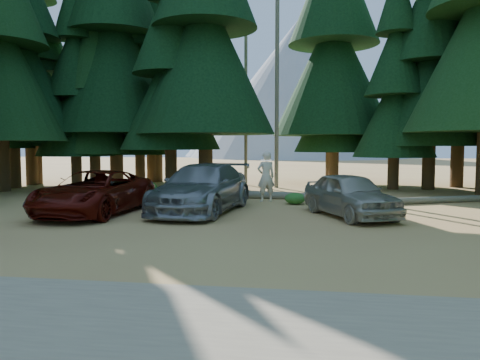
{
  "coord_description": "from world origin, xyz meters",
  "views": [
    {
      "loc": [
        2.75,
        -12.53,
        2.45
      ],
      "look_at": [
        0.34,
        3.41,
        1.25
      ],
      "focal_mm": 35.0,
      "sensor_mm": 36.0,
      "label": 1
    }
  ],
  "objects": [
    {
      "name": "shrub_right",
      "position": [
        3.36,
        9.78,
        0.31
      ],
      "size": [
        1.11,
        1.11,
        0.61
      ],
      "primitive_type": "ellipsoid",
      "color": "#216F25",
      "rests_on": "ground"
    },
    {
      "name": "shrub_edge_west",
      "position": [
        -8.05,
        6.64,
        0.22
      ],
      "size": [
        0.81,
        0.81,
        0.45
      ],
      "primitive_type": "ellipsoid",
      "color": "#216F25",
      "rests_on": "ground"
    },
    {
      "name": "shrub_far_right",
      "position": [
        3.52,
        8.95,
        0.33
      ],
      "size": [
        1.2,
        1.2,
        0.66
      ],
      "primitive_type": "ellipsoid",
      "color": "#216F25",
      "rests_on": "ground"
    },
    {
      "name": "shrub_center_left",
      "position": [
        -1.16,
        6.51,
        0.27
      ],
      "size": [
        0.97,
        0.97,
        0.54
      ],
      "primitive_type": "ellipsoid",
      "color": "#216F25",
      "rests_on": "ground"
    },
    {
      "name": "mountain_peak",
      "position": [
        -2.59,
        88.23,
        12.71
      ],
      "size": [
        48.0,
        50.0,
        28.0
      ],
      "color": "#919399",
      "rests_on": "ground"
    },
    {
      "name": "silver_minivan_right",
      "position": [
        4.1,
        3.76,
        0.76
      ],
      "size": [
        3.49,
        4.81,
        1.52
      ],
      "primitive_type": "imported",
      "rotation": [
        0.0,
        0.0,
        0.43
      ],
      "color": "#B2AC9E",
      "rests_on": "ground"
    },
    {
      "name": "forest_belt_north",
      "position": [
        0.0,
        15.0,
        0.0
      ],
      "size": [
        36.0,
        7.0,
        22.0
      ],
      "primitive_type": null,
      "color": "black",
      "rests_on": "ground"
    },
    {
      "name": "snag_back",
      "position": [
        -1.2,
        16.0,
        5.0
      ],
      "size": [
        0.2,
        0.2,
        10.0
      ],
      "primitive_type": "cylinder",
      "color": "#676352",
      "rests_on": "ground"
    },
    {
      "name": "frisbee_player",
      "position": [
        1.33,
        2.53,
        1.44
      ],
      "size": [
        0.7,
        0.6,
        1.62
      ],
      "rotation": [
        0.0,
        0.0,
        3.57
      ],
      "color": "beige",
      "rests_on": "ground"
    },
    {
      "name": "shrub_left",
      "position": [
        -5.47,
        10.0,
        0.32
      ],
      "size": [
        1.17,
        1.17,
        0.64
      ],
      "primitive_type": "ellipsoid",
      "color": "#216F25",
      "rests_on": "ground"
    },
    {
      "name": "log_left",
      "position": [
        0.65,
        8.73,
        0.16
      ],
      "size": [
        4.4,
        0.53,
        0.31
      ],
      "primitive_type": "cylinder",
      "rotation": [
        0.0,
        1.57,
        -0.05
      ],
      "color": "#676352",
      "rests_on": "ground"
    },
    {
      "name": "shrub_center_right",
      "position": [
        2.13,
        6.95,
        0.24
      ],
      "size": [
        0.87,
        0.87,
        0.48
      ],
      "primitive_type": "ellipsoid",
      "color": "#216F25",
      "rests_on": "ground"
    },
    {
      "name": "snag_front",
      "position": [
        0.8,
        14.5,
        6.0
      ],
      "size": [
        0.24,
        0.24,
        12.0
      ],
      "primitive_type": "cylinder",
      "color": "#676352",
      "rests_on": "ground"
    },
    {
      "name": "log_right",
      "position": [
        8.23,
        8.27,
        0.14
      ],
      "size": [
        4.15,
        2.06,
        0.28
      ],
      "primitive_type": "cylinder",
      "rotation": [
        0.0,
        1.57,
        0.42
      ],
      "color": "#676352",
      "rests_on": "ground"
    },
    {
      "name": "shrub_far_left",
      "position": [
        -7.37,
        8.32,
        0.3
      ],
      "size": [
        1.09,
        1.09,
        0.6
      ],
      "primitive_type": "ellipsoid",
      "color": "#216F25",
      "rests_on": "ground"
    },
    {
      "name": "log_mid",
      "position": [
        0.63,
        9.6,
        0.13
      ],
      "size": [
        3.2,
        0.93,
        0.26
      ],
      "primitive_type": "cylinder",
      "rotation": [
        0.0,
        1.57,
        -0.21
      ],
      "color": "#676352",
      "rests_on": "ground"
    },
    {
      "name": "ground",
      "position": [
        0.0,
        0.0,
        0.0
      ],
      "size": [
        160.0,
        160.0,
        0.0
      ],
      "primitive_type": "plane",
      "color": "#B3804C",
      "rests_on": "ground"
    },
    {
      "name": "silver_minivan_center",
      "position": [
        -1.18,
        4.17,
        0.88
      ],
      "size": [
        3.16,
        6.3,
        1.76
      ],
      "primitive_type": "imported",
      "rotation": [
        0.0,
        0.0,
        -0.12
      ],
      "color": "gray",
      "rests_on": "ground"
    },
    {
      "name": "red_pickup",
      "position": [
        -4.82,
        3.02,
        0.78
      ],
      "size": [
        2.85,
        5.71,
        1.55
      ],
      "primitive_type": "imported",
      "rotation": [
        0.0,
        0.0,
        -0.05
      ],
      "color": "#510D06",
      "rests_on": "ground"
    },
    {
      "name": "gravel_strip",
      "position": [
        0.0,
        -6.5,
        0.01
      ],
      "size": [
        26.0,
        3.5,
        0.01
      ],
      "primitive_type": "cube",
      "color": "gray",
      "rests_on": "ground"
    }
  ]
}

